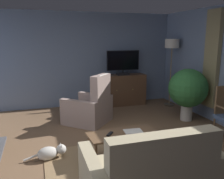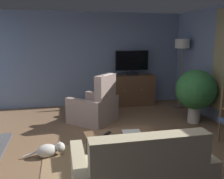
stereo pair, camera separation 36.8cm
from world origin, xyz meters
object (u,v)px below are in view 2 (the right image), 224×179
at_px(coffee_table, 121,136).
at_px(sofa_floral, 140,177).
at_px(television, 132,62).
at_px(potted_plant_tall_palm_by_window, 196,90).
at_px(tv_remote, 107,134).
at_px(armchair_facing_sofa, 95,108).
at_px(floor_lamp, 182,50).
at_px(folded_newspaper, 131,132).
at_px(tv_cabinet, 131,91).
at_px(cat, 49,150).

distance_m(coffee_table, sofa_floral, 1.14).
distance_m(television, potted_plant_tall_palm_by_window, 2.02).
bearing_deg(tv_remote, potted_plant_tall_palm_by_window, -22.07).
height_order(television, tv_remote, television).
relative_size(sofa_floral, armchair_facing_sofa, 1.25).
bearing_deg(tv_remote, sofa_floral, -131.84).
bearing_deg(potted_plant_tall_palm_by_window, tv_remote, -151.31).
xyz_separation_m(television, floor_lamp, (1.28, -0.44, 0.35)).
xyz_separation_m(television, folded_newspaper, (-0.88, -2.92, -0.84)).
bearing_deg(armchair_facing_sofa, potted_plant_tall_palm_by_window, -13.17).
relative_size(coffee_table, folded_newspaper, 3.91).
relative_size(coffee_table, potted_plant_tall_palm_by_window, 0.95).
bearing_deg(armchair_facing_sofa, floor_lamp, 16.29).
xyz_separation_m(coffee_table, floor_lamp, (2.33, 2.48, 1.23)).
xyz_separation_m(tv_cabinet, coffee_table, (-1.06, -2.97, -0.06)).
bearing_deg(armchair_facing_sofa, television, 43.64).
bearing_deg(floor_lamp, television, 161.11).
height_order(tv_cabinet, tv_remote, tv_cabinet).
relative_size(tv_remote, potted_plant_tall_palm_by_window, 0.14).
height_order(tv_remote, potted_plant_tall_palm_by_window, potted_plant_tall_palm_by_window).
bearing_deg(tv_remote, coffee_table, -46.34).
bearing_deg(armchair_facing_sofa, tv_remote, -91.88).
bearing_deg(sofa_floral, floor_lamp, 56.61).
xyz_separation_m(television, armchair_facing_sofa, (-1.22, -1.17, -0.91)).
bearing_deg(potted_plant_tall_palm_by_window, tv_cabinet, 119.85).
bearing_deg(sofa_floral, television, 74.72).
height_order(television, coffee_table, television).
relative_size(tv_cabinet, folded_newspaper, 4.46).
height_order(tv_cabinet, armchair_facing_sofa, armchair_facing_sofa).
xyz_separation_m(tv_cabinet, sofa_floral, (-1.11, -4.11, -0.10)).
relative_size(folded_newspaper, potted_plant_tall_palm_by_window, 0.24).
xyz_separation_m(coffee_table, cat, (-1.15, 0.24, -0.25)).
relative_size(folded_newspaper, floor_lamp, 0.16).
xyz_separation_m(sofa_floral, armchair_facing_sofa, (-0.12, 2.89, 0.02)).
distance_m(television, tv_remote, 3.31).
bearing_deg(coffee_table, folded_newspaper, -0.81).
relative_size(coffee_table, sofa_floral, 0.75).
distance_m(folded_newspaper, potted_plant_tall_palm_by_window, 2.27).
distance_m(tv_remote, folded_newspaper, 0.41).
xyz_separation_m(coffee_table, folded_newspaper, (0.18, -0.00, 0.05)).
bearing_deg(television, cat, -129.44).
bearing_deg(folded_newspaper, potted_plant_tall_palm_by_window, 38.59).
height_order(tv_cabinet, cat, tv_cabinet).
xyz_separation_m(television, coffee_table, (-1.06, -2.92, -0.89)).
bearing_deg(tv_cabinet, floor_lamp, -20.99).
height_order(coffee_table, tv_remote, tv_remote).
bearing_deg(floor_lamp, sofa_floral, -123.39).
bearing_deg(cat, potted_plant_tall_palm_by_window, 17.22).
relative_size(television, folded_newspaper, 3.15).
bearing_deg(tv_cabinet, tv_remote, -113.22).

